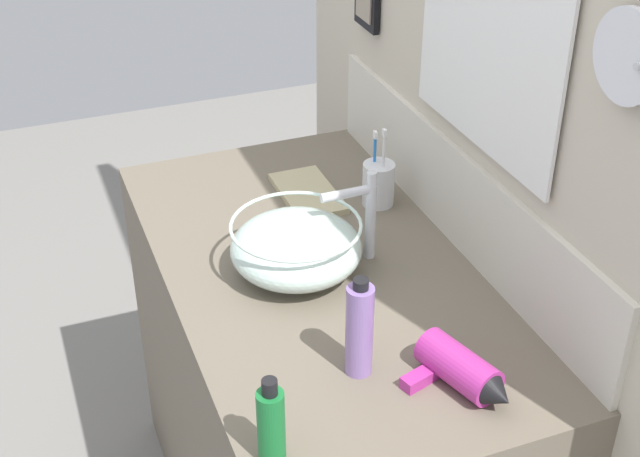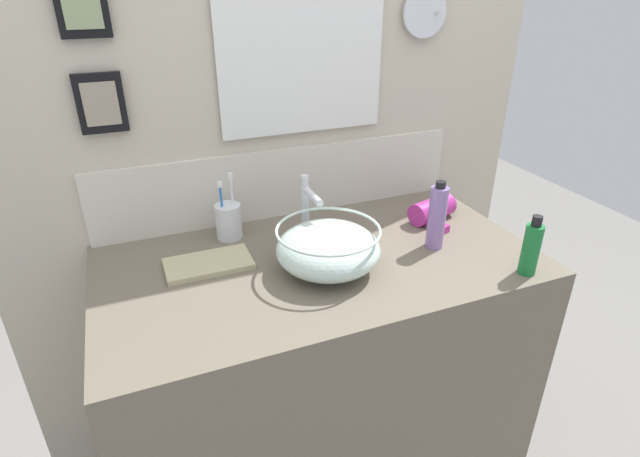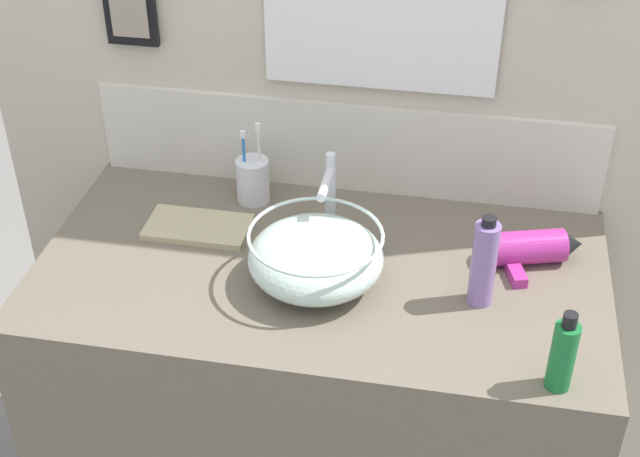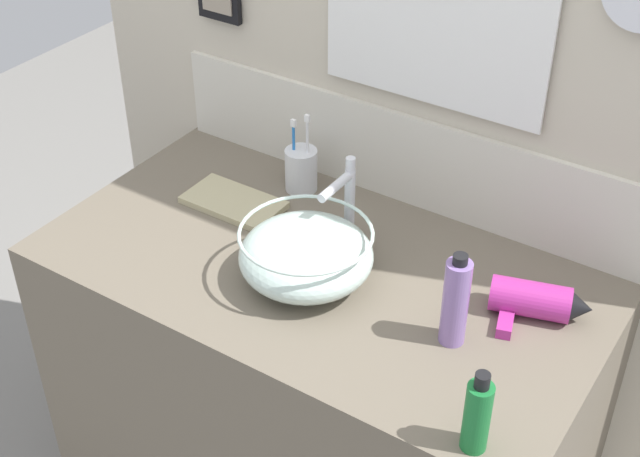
{
  "view_description": "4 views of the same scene",
  "coord_description": "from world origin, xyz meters",
  "px_view_note": "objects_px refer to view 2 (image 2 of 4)",
  "views": [
    {
      "loc": [
        1.51,
        -0.58,
        2.04
      ],
      "look_at": [
        -0.0,
        0.0,
        1.02
      ],
      "focal_mm": 50.0,
      "sensor_mm": 36.0,
      "label": 1
    },
    {
      "loc": [
        -0.46,
        -1.14,
        1.65
      ],
      "look_at": [
        -0.0,
        0.0,
        1.02
      ],
      "focal_mm": 28.0,
      "sensor_mm": 36.0,
      "label": 2
    },
    {
      "loc": [
        0.28,
        -1.52,
        2.1
      ],
      "look_at": [
        -0.0,
        0.0,
        1.02
      ],
      "focal_mm": 50.0,
      "sensor_mm": 36.0,
      "label": 3
    },
    {
      "loc": [
        0.84,
        -1.28,
        2.12
      ],
      "look_at": [
        -0.0,
        0.0,
        1.02
      ],
      "focal_mm": 50.0,
      "sensor_mm": 36.0,
      "label": 4
    }
  ],
  "objects_px": {
    "hand_towel": "(209,264)",
    "shampoo_bottle": "(437,217)",
    "faucet": "(306,206)",
    "glass_bowl_sink": "(327,249)",
    "toothbrush_cup": "(229,221)",
    "hair_drier": "(436,209)",
    "lotion_bottle": "(531,248)"
  },
  "relations": [
    {
      "from": "faucet",
      "to": "toothbrush_cup",
      "type": "relative_size",
      "value": 1.03
    },
    {
      "from": "shampoo_bottle",
      "to": "hair_drier",
      "type": "bearing_deg",
      "value": 55.45
    },
    {
      "from": "faucet",
      "to": "glass_bowl_sink",
      "type": "bearing_deg",
      "value": -90.0
    },
    {
      "from": "faucet",
      "to": "hair_drier",
      "type": "relative_size",
      "value": 1.01
    },
    {
      "from": "glass_bowl_sink",
      "to": "lotion_bottle",
      "type": "distance_m",
      "value": 0.55
    },
    {
      "from": "hair_drier",
      "to": "lotion_bottle",
      "type": "distance_m",
      "value": 0.38
    },
    {
      "from": "toothbrush_cup",
      "to": "hand_towel",
      "type": "xyz_separation_m",
      "value": [
        -0.09,
        -0.15,
        -0.05
      ]
    },
    {
      "from": "hair_drier",
      "to": "hand_towel",
      "type": "xyz_separation_m",
      "value": [
        -0.76,
        -0.02,
        -0.03
      ]
    },
    {
      "from": "hair_drier",
      "to": "lotion_bottle",
      "type": "height_order",
      "value": "lotion_bottle"
    },
    {
      "from": "hand_towel",
      "to": "shampoo_bottle",
      "type": "bearing_deg",
      "value": -12.19
    },
    {
      "from": "faucet",
      "to": "lotion_bottle",
      "type": "distance_m",
      "value": 0.63
    },
    {
      "from": "faucet",
      "to": "lotion_bottle",
      "type": "height_order",
      "value": "faucet"
    },
    {
      "from": "hair_drier",
      "to": "glass_bowl_sink",
      "type": "bearing_deg",
      "value": -160.91
    },
    {
      "from": "glass_bowl_sink",
      "to": "hair_drier",
      "type": "distance_m",
      "value": 0.48
    },
    {
      "from": "shampoo_bottle",
      "to": "hand_towel",
      "type": "distance_m",
      "value": 0.67
    },
    {
      "from": "faucet",
      "to": "shampoo_bottle",
      "type": "bearing_deg",
      "value": -24.31
    },
    {
      "from": "toothbrush_cup",
      "to": "lotion_bottle",
      "type": "height_order",
      "value": "toothbrush_cup"
    },
    {
      "from": "toothbrush_cup",
      "to": "hand_towel",
      "type": "relative_size",
      "value": 0.88
    },
    {
      "from": "hair_drier",
      "to": "hand_towel",
      "type": "bearing_deg",
      "value": -178.55
    },
    {
      "from": "toothbrush_cup",
      "to": "shampoo_bottle",
      "type": "xyz_separation_m",
      "value": [
        0.55,
        -0.29,
        0.04
      ]
    },
    {
      "from": "hair_drier",
      "to": "shampoo_bottle",
      "type": "relative_size",
      "value": 1.02
    },
    {
      "from": "lotion_bottle",
      "to": "hand_towel",
      "type": "distance_m",
      "value": 0.88
    },
    {
      "from": "glass_bowl_sink",
      "to": "toothbrush_cup",
      "type": "height_order",
      "value": "toothbrush_cup"
    },
    {
      "from": "glass_bowl_sink",
      "to": "shampoo_bottle",
      "type": "bearing_deg",
      "value": -0.09
    },
    {
      "from": "hair_drier",
      "to": "toothbrush_cup",
      "type": "distance_m",
      "value": 0.67
    },
    {
      "from": "hair_drier",
      "to": "shampoo_bottle",
      "type": "distance_m",
      "value": 0.2
    },
    {
      "from": "shampoo_bottle",
      "to": "hand_towel",
      "type": "height_order",
      "value": "shampoo_bottle"
    },
    {
      "from": "glass_bowl_sink",
      "to": "toothbrush_cup",
      "type": "bearing_deg",
      "value": 125.32
    },
    {
      "from": "hair_drier",
      "to": "faucet",
      "type": "bearing_deg",
      "value": -179.79
    },
    {
      "from": "hair_drier",
      "to": "toothbrush_cup",
      "type": "bearing_deg",
      "value": 168.9
    },
    {
      "from": "faucet",
      "to": "toothbrush_cup",
      "type": "distance_m",
      "value": 0.25
    },
    {
      "from": "glass_bowl_sink",
      "to": "shampoo_bottle",
      "type": "relative_size",
      "value": 1.37
    }
  ]
}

